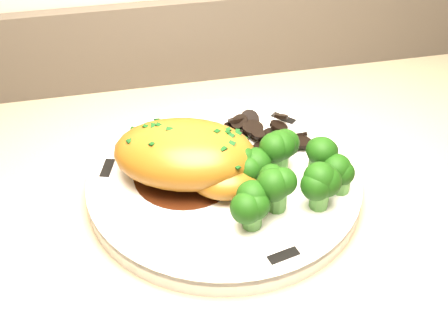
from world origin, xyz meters
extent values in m
cube|color=#4C443A|center=(0.20, 1.99, 1.03)|extent=(2.24, 0.02, 0.12)
cylinder|color=white|center=(-0.12, 1.74, 0.98)|extent=(0.36, 0.36, 0.02)
cube|color=black|center=(-0.03, 1.83, 0.99)|extent=(0.03, 0.03, 0.00)
cube|color=black|center=(-0.25, 1.78, 0.99)|extent=(0.02, 0.03, 0.00)
cube|color=black|center=(-0.09, 1.62, 0.99)|extent=(0.03, 0.02, 0.00)
cylinder|color=#38160A|center=(-0.16, 1.75, 0.99)|extent=(0.12, 0.12, 0.00)
ellipsoid|color=#965E1A|center=(-0.16, 1.75, 1.02)|extent=(0.18, 0.15, 0.06)
ellipsoid|color=#965E1A|center=(-0.13, 1.71, 1.00)|extent=(0.08, 0.07, 0.03)
cube|color=#0B350E|center=(-0.21, 1.77, 1.04)|extent=(0.01, 0.00, 0.00)
cube|color=#0B350E|center=(-0.19, 1.77, 1.05)|extent=(0.01, 0.00, 0.00)
cube|color=#0B350E|center=(-0.17, 1.76, 1.05)|extent=(0.01, 0.00, 0.00)
cube|color=#0B350E|center=(-0.15, 1.75, 1.05)|extent=(0.01, 0.00, 0.00)
cube|color=#0B350E|center=(-0.14, 1.75, 1.05)|extent=(0.01, 0.00, 0.00)
cube|color=#0B350E|center=(-0.12, 1.74, 1.04)|extent=(0.01, 0.00, 0.00)
cylinder|color=black|center=(-0.03, 1.80, 0.99)|extent=(0.02, 0.02, 0.01)
cylinder|color=black|center=(-0.04, 1.81, 0.99)|extent=(0.02, 0.02, 0.01)
cylinder|color=black|center=(-0.04, 1.82, 1.00)|extent=(0.02, 0.02, 0.01)
cylinder|color=black|center=(-0.05, 1.82, 0.99)|extent=(0.03, 0.02, 0.01)
cylinder|color=black|center=(-0.06, 1.83, 0.99)|extent=(0.02, 0.02, 0.01)
cylinder|color=black|center=(-0.07, 1.83, 1.00)|extent=(0.02, 0.02, 0.02)
cylinder|color=black|center=(-0.08, 1.83, 0.99)|extent=(0.03, 0.02, 0.01)
cylinder|color=black|center=(-0.09, 1.82, 0.99)|extent=(0.03, 0.03, 0.00)
cylinder|color=black|center=(-0.10, 1.82, 1.00)|extent=(0.03, 0.03, 0.01)
cylinder|color=black|center=(-0.10, 1.81, 0.99)|extent=(0.02, 0.03, 0.02)
cylinder|color=black|center=(-0.11, 1.80, 0.99)|extent=(0.02, 0.02, 0.01)
cylinder|color=black|center=(-0.10, 1.79, 1.00)|extent=(0.03, 0.03, 0.01)
cylinder|color=black|center=(-0.10, 1.79, 0.99)|extent=(0.03, 0.03, 0.01)
cylinder|color=black|center=(-0.09, 1.78, 0.99)|extent=(0.03, 0.03, 0.01)
cylinder|color=black|center=(-0.08, 1.78, 1.00)|extent=(0.03, 0.03, 0.02)
cylinder|color=black|center=(-0.07, 1.78, 0.99)|extent=(0.03, 0.03, 0.02)
cylinder|color=black|center=(-0.06, 1.78, 0.99)|extent=(0.03, 0.03, 0.01)
cylinder|color=black|center=(-0.05, 1.78, 1.00)|extent=(0.04, 0.04, 0.01)
cylinder|color=black|center=(-0.04, 1.79, 0.99)|extent=(0.04, 0.04, 0.02)
cylinder|color=black|center=(-0.04, 1.79, 0.99)|extent=(0.03, 0.03, 0.01)
cylinder|color=#4D8F3C|center=(-0.10, 1.72, 1.00)|extent=(0.02, 0.02, 0.03)
sphere|color=black|center=(-0.10, 1.72, 1.02)|extent=(0.03, 0.03, 0.03)
cylinder|color=#4D8F3C|center=(-0.06, 1.74, 1.00)|extent=(0.02, 0.02, 0.03)
sphere|color=black|center=(-0.06, 1.74, 1.02)|extent=(0.03, 0.03, 0.03)
cylinder|color=#4D8F3C|center=(-0.02, 1.72, 1.00)|extent=(0.02, 0.02, 0.03)
sphere|color=black|center=(-0.02, 1.72, 1.02)|extent=(0.03, 0.03, 0.03)
cylinder|color=#4D8F3C|center=(-0.08, 1.68, 1.00)|extent=(0.02, 0.02, 0.03)
sphere|color=black|center=(-0.08, 1.68, 1.02)|extent=(0.03, 0.03, 0.03)
cylinder|color=#4D8F3C|center=(-0.04, 1.67, 1.00)|extent=(0.02, 0.02, 0.03)
sphere|color=black|center=(-0.04, 1.67, 1.02)|extent=(0.03, 0.03, 0.03)
cylinder|color=#4D8F3C|center=(-0.01, 1.69, 1.00)|extent=(0.02, 0.02, 0.03)
sphere|color=black|center=(-0.01, 1.69, 1.02)|extent=(0.03, 0.03, 0.03)
cylinder|color=#4D8F3C|center=(-0.11, 1.66, 1.00)|extent=(0.02, 0.02, 0.03)
sphere|color=black|center=(-0.11, 1.66, 1.02)|extent=(0.03, 0.03, 0.03)
camera|label=1|loc=(-0.22, 1.28, 1.39)|focal=45.00mm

